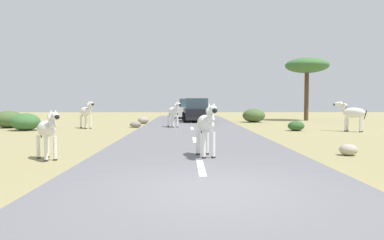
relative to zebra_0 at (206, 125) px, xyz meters
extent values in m
plane|color=#8E8456|center=(-0.09, -3.61, -0.94)|extent=(90.00, 90.00, 0.00)
cube|color=slate|center=(-0.21, -3.61, -0.92)|extent=(6.00, 64.00, 0.05)
cube|color=silver|center=(-0.21, -1.61, -0.89)|extent=(0.16, 2.00, 0.01)
cube|color=silver|center=(-0.21, 4.39, -0.89)|extent=(0.16, 2.00, 0.01)
cube|color=silver|center=(-0.21, 10.39, -0.89)|extent=(0.16, 2.00, 0.01)
cube|color=silver|center=(-0.21, 16.39, -0.89)|extent=(0.16, 2.00, 0.01)
cube|color=silver|center=(-0.21, 22.39, -0.89)|extent=(0.16, 2.00, 0.01)
ellipsoid|color=silver|center=(-0.02, 0.09, 0.02)|extent=(0.61, 1.09, 0.49)
cylinder|color=silver|center=(-0.08, -0.27, -0.54)|extent=(0.12, 0.12, 0.70)
cylinder|color=#28231E|center=(-0.08, -0.27, -0.87)|extent=(0.14, 0.14, 0.05)
cylinder|color=silver|center=(0.18, -0.22, -0.54)|extent=(0.12, 0.12, 0.70)
cylinder|color=#28231E|center=(0.18, -0.22, -0.87)|extent=(0.14, 0.14, 0.05)
cylinder|color=silver|center=(-0.21, 0.39, -0.54)|extent=(0.12, 0.12, 0.70)
cylinder|color=#28231E|center=(-0.21, 0.39, -0.87)|extent=(0.14, 0.14, 0.05)
cylinder|color=silver|center=(0.04, 0.44, -0.54)|extent=(0.12, 0.12, 0.70)
cylinder|color=#28231E|center=(0.04, 0.44, -0.87)|extent=(0.14, 0.14, 0.05)
cylinder|color=silver|center=(0.08, -0.40, 0.27)|extent=(0.26, 0.40, 0.42)
cube|color=black|center=(0.08, -0.40, 0.36)|extent=(0.10, 0.34, 0.29)
ellipsoid|color=silver|center=(0.13, -0.64, 0.43)|extent=(0.27, 0.48, 0.23)
ellipsoid|color=black|center=(0.16, -0.81, 0.41)|extent=(0.16, 0.18, 0.14)
cone|color=silver|center=(0.04, -0.54, 0.54)|extent=(0.10, 0.10, 0.13)
cone|color=silver|center=(0.17, -0.51, 0.54)|extent=(0.10, 0.10, 0.13)
cylinder|color=black|center=(-0.12, 0.59, -0.07)|extent=(0.07, 0.15, 0.42)
ellipsoid|color=silver|center=(8.11, 8.64, 0.04)|extent=(1.12, 1.08, 0.53)
cylinder|color=silver|center=(7.94, 8.99, -0.56)|extent=(0.16, 0.16, 0.76)
cylinder|color=#28231E|center=(7.94, 8.99, -0.92)|extent=(0.18, 0.18, 0.05)
cylinder|color=silver|center=(7.75, 8.78, -0.56)|extent=(0.16, 0.16, 0.76)
cylinder|color=#28231E|center=(7.75, 8.78, -0.92)|extent=(0.18, 0.18, 0.05)
cylinder|color=silver|center=(8.48, 8.50, -0.56)|extent=(0.16, 0.16, 0.76)
cylinder|color=#28231E|center=(8.48, 8.50, -0.92)|extent=(0.18, 0.18, 0.05)
cylinder|color=silver|center=(8.29, 8.29, -0.56)|extent=(0.16, 0.16, 0.76)
cylinder|color=#28231E|center=(8.29, 8.29, -0.92)|extent=(0.18, 0.18, 0.05)
cylinder|color=silver|center=(7.72, 9.00, 0.31)|extent=(0.43, 0.42, 0.45)
cube|color=black|center=(7.72, 9.00, 0.40)|extent=(0.30, 0.28, 0.31)
ellipsoid|color=silver|center=(7.53, 9.17, 0.48)|extent=(0.50, 0.48, 0.24)
ellipsoid|color=black|center=(7.38, 9.30, 0.46)|extent=(0.22, 0.22, 0.15)
cone|color=silver|center=(7.66, 9.14, 0.60)|extent=(0.13, 0.13, 0.14)
cone|color=silver|center=(7.57, 9.04, 0.60)|extent=(0.13, 0.13, 0.14)
cylinder|color=black|center=(8.53, 8.27, -0.06)|extent=(0.14, 0.14, 0.45)
ellipsoid|color=silver|center=(-1.33, 11.47, 0.03)|extent=(0.85, 1.12, 0.49)
cylinder|color=silver|center=(-1.29, 11.10, -0.54)|extent=(0.14, 0.14, 0.71)
cylinder|color=#28231E|center=(-1.29, 11.10, -0.87)|extent=(0.16, 0.16, 0.05)
cylinder|color=silver|center=(-1.06, 11.22, -0.54)|extent=(0.14, 0.14, 0.71)
cylinder|color=#28231E|center=(-1.06, 11.22, -0.87)|extent=(0.16, 0.16, 0.05)
cylinder|color=silver|center=(-1.61, 11.71, -0.54)|extent=(0.14, 0.14, 0.71)
cylinder|color=#28231E|center=(-1.61, 11.71, -0.87)|extent=(0.16, 0.16, 0.05)
cylinder|color=silver|center=(-1.37, 11.83, -0.54)|extent=(0.14, 0.14, 0.71)
cylinder|color=#28231E|center=(-1.37, 11.83, -0.87)|extent=(0.16, 0.16, 0.05)
cylinder|color=silver|center=(-1.10, 11.02, 0.29)|extent=(0.34, 0.42, 0.42)
cube|color=black|center=(-1.10, 11.02, 0.37)|extent=(0.19, 0.32, 0.29)
ellipsoid|color=silver|center=(-0.99, 10.80, 0.44)|extent=(0.38, 0.49, 0.23)
ellipsoid|color=black|center=(-0.90, 10.64, 0.42)|extent=(0.19, 0.20, 0.14)
cone|color=silver|center=(-1.10, 10.87, 0.56)|extent=(0.12, 0.12, 0.13)
cone|color=silver|center=(-0.98, 10.94, 0.56)|extent=(0.12, 0.12, 0.13)
cylinder|color=black|center=(-1.57, 11.93, -0.06)|extent=(0.10, 0.15, 0.42)
ellipsoid|color=silver|center=(-4.34, -0.07, -0.11)|extent=(0.89, 0.97, 0.45)
cylinder|color=silver|center=(-4.24, -0.39, -0.62)|extent=(0.13, 0.13, 0.64)
cylinder|color=#28231E|center=(-4.24, -0.39, -0.92)|extent=(0.15, 0.15, 0.04)
cylinder|color=silver|center=(-4.05, -0.24, -0.62)|extent=(0.13, 0.13, 0.64)
cylinder|color=#28231E|center=(-4.05, -0.24, -0.92)|extent=(0.15, 0.15, 0.04)
cylinder|color=silver|center=(-4.63, 0.09, -0.62)|extent=(0.13, 0.13, 0.64)
cylinder|color=#28231E|center=(-4.63, 0.09, -0.92)|extent=(0.15, 0.15, 0.04)
cylinder|color=silver|center=(-4.44, 0.24, -0.62)|extent=(0.13, 0.13, 0.64)
cylinder|color=#28231E|center=(-4.44, 0.24, -0.92)|extent=(0.15, 0.15, 0.04)
cylinder|color=silver|center=(-4.05, -0.42, 0.12)|extent=(0.35, 0.37, 0.38)
cube|color=black|center=(-4.05, -0.42, 0.20)|extent=(0.22, 0.26, 0.26)
ellipsoid|color=silver|center=(-3.91, -0.60, 0.26)|extent=(0.39, 0.43, 0.21)
ellipsoid|color=black|center=(-3.81, -0.72, 0.24)|extent=(0.18, 0.19, 0.12)
cone|color=silver|center=(-4.03, -0.55, 0.36)|extent=(0.11, 0.11, 0.12)
cone|color=silver|center=(-3.93, -0.48, 0.36)|extent=(0.11, 0.11, 0.12)
cylinder|color=black|center=(-4.64, 0.29, -0.20)|extent=(0.11, 0.12, 0.38)
ellipsoid|color=silver|center=(-6.37, 11.19, 0.04)|extent=(1.04, 1.15, 0.53)
cylinder|color=silver|center=(-6.26, 10.81, -0.56)|extent=(0.16, 0.16, 0.76)
cylinder|color=#28231E|center=(-6.26, 10.81, -0.92)|extent=(0.18, 0.18, 0.05)
cylinder|color=silver|center=(-6.03, 10.99, -0.56)|extent=(0.16, 0.16, 0.76)
cylinder|color=#28231E|center=(-6.03, 10.99, -0.92)|extent=(0.18, 0.18, 0.05)
cylinder|color=silver|center=(-6.71, 11.39, -0.56)|extent=(0.16, 0.16, 0.76)
cylinder|color=#28231E|center=(-6.71, 11.39, -0.92)|extent=(0.18, 0.18, 0.05)
cylinder|color=silver|center=(-6.48, 11.56, -0.56)|extent=(0.16, 0.16, 0.76)
cylinder|color=#28231E|center=(-6.48, 11.56, -0.92)|extent=(0.18, 0.18, 0.05)
cylinder|color=silver|center=(-6.04, 10.77, 0.31)|extent=(0.40, 0.44, 0.45)
cube|color=black|center=(-6.04, 10.77, 0.40)|extent=(0.26, 0.31, 0.31)
ellipsoid|color=silver|center=(-5.88, 10.56, 0.48)|extent=(0.46, 0.51, 0.24)
ellipsoid|color=black|center=(-5.76, 10.41, 0.46)|extent=(0.22, 0.22, 0.15)
cone|color=silver|center=(-6.01, 10.61, 0.60)|extent=(0.13, 0.13, 0.14)
cone|color=silver|center=(-5.90, 10.70, 0.60)|extent=(0.13, 0.13, 0.14)
cylinder|color=black|center=(-6.71, 11.62, -0.06)|extent=(0.13, 0.15, 0.45)
cube|color=white|center=(-0.23, 23.02, -0.31)|extent=(2.02, 4.29, 0.80)
cube|color=#334751|center=(-0.24, 22.82, 0.47)|extent=(1.75, 2.28, 0.76)
cube|color=black|center=(-0.11, 25.18, -0.59)|extent=(1.72, 0.25, 0.24)
cylinder|color=black|center=(0.74, 24.32, -0.55)|extent=(0.26, 0.69, 0.68)
cylinder|color=black|center=(-1.05, 24.42, -0.55)|extent=(0.26, 0.69, 0.68)
cylinder|color=black|center=(0.60, 21.63, -0.55)|extent=(0.26, 0.69, 0.68)
cylinder|color=black|center=(-1.19, 21.72, -0.55)|extent=(0.26, 0.69, 0.68)
cube|color=black|center=(0.22, 17.54, -0.31)|extent=(1.96, 4.27, 0.80)
cube|color=#334751|center=(0.21, 17.74, 0.47)|extent=(1.72, 2.26, 0.76)
cube|color=black|center=(0.30, 15.38, -0.59)|extent=(1.71, 0.23, 0.24)
cylinder|color=black|center=(-0.63, 16.15, -0.55)|extent=(0.25, 0.69, 0.68)
cylinder|color=black|center=(1.17, 16.22, -0.55)|extent=(0.25, 0.69, 0.68)
cylinder|color=black|center=(-0.73, 18.85, -0.55)|extent=(0.25, 0.69, 0.68)
cylinder|color=black|center=(1.06, 18.92, -0.55)|extent=(0.25, 0.69, 0.68)
cylinder|color=#4C3823|center=(9.21, 19.36, 0.98)|extent=(0.34, 0.34, 3.85)
ellipsoid|color=#386633|center=(9.21, 19.36, 3.52)|extent=(3.46, 3.46, 1.21)
ellipsoid|color=#2D5628|center=(5.31, 9.27, -0.68)|extent=(0.87, 0.78, 0.52)
ellipsoid|color=#425B2D|center=(4.52, 17.09, -0.44)|extent=(1.67, 1.51, 1.00)
ellipsoid|color=#386633|center=(-9.22, 9.75, -0.48)|extent=(1.55, 1.40, 0.93)
ellipsoid|color=#425B2D|center=(-11.04, 11.71, -0.43)|extent=(1.69, 1.52, 1.01)
ellipsoid|color=gray|center=(-3.58, 11.81, -0.76)|extent=(0.70, 0.49, 0.36)
ellipsoid|color=gray|center=(-3.56, 15.61, -0.70)|extent=(0.75, 0.80, 0.48)
ellipsoid|color=#A89E8C|center=(4.18, 0.53, -0.77)|extent=(0.52, 0.47, 0.33)
camera|label=1|loc=(-0.56, -9.92, 0.65)|focal=33.99mm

